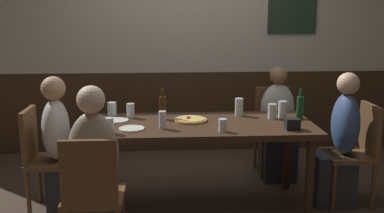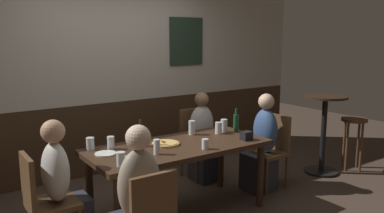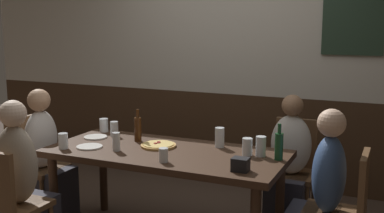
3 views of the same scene
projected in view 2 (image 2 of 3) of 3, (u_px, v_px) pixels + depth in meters
name	position (u px, v px, depth m)	size (l,w,h in m)	color
wall_back	(111.00, 75.00, 5.15)	(6.40, 0.13, 2.60)	#3D2819
dining_table	(179.00, 152.00, 3.92)	(1.84, 0.83, 0.74)	#382316
chair_head_west	(43.00, 199.00, 3.20)	(0.40, 0.40, 0.88)	brown
chair_right_far	(196.00, 139.00, 5.08)	(0.40, 0.40, 0.88)	brown
chair_head_east	(272.00, 147.00, 4.70)	(0.40, 0.40, 0.88)	brown
person_head_west	(63.00, 196.00, 3.30)	(0.37, 0.34, 1.15)	#2D2D38
person_right_far	(204.00, 143.00, 4.95)	(0.34, 0.37, 1.12)	#2D2D38
person_left_near	(137.00, 212.00, 2.96)	(0.34, 0.37, 1.19)	#2D2D38
person_head_east	(262.00, 150.00, 4.61)	(0.37, 0.34, 1.16)	#2D2D38
pizza	(166.00, 143.00, 3.91)	(0.28, 0.28, 0.03)	tan
highball_clear	(219.00, 129.00, 4.34)	(0.08, 0.08, 0.13)	silver
pint_glass_pale	(121.00, 160.00, 3.26)	(0.07, 0.07, 0.12)	silver
beer_glass_tall	(111.00, 144.00, 3.75)	(0.07, 0.07, 0.13)	silver
beer_glass_half	(205.00, 145.00, 3.75)	(0.07, 0.07, 0.10)	silver
pint_glass_amber	(224.00, 126.00, 4.41)	(0.07, 0.07, 0.15)	silver
pint_glass_stout	(192.00, 129.00, 4.30)	(0.07, 0.07, 0.16)	silver
tumbler_water	(90.00, 144.00, 3.73)	(0.08, 0.08, 0.12)	silver
tumbler_short	(157.00, 147.00, 3.58)	(0.06, 0.06, 0.14)	silver
beer_bottle_green	(236.00, 122.00, 4.45)	(0.06, 0.06, 0.26)	#194723
beer_bottle_brown	(141.00, 136.00, 3.83)	(0.06, 0.06, 0.27)	#42230F
plate_white_large	(133.00, 159.00, 3.44)	(0.20, 0.20, 0.01)	white
plate_white_small	(105.00, 154.00, 3.59)	(0.20, 0.20, 0.01)	white
condiment_caddy	(246.00, 136.00, 4.08)	(0.11, 0.09, 0.09)	black
side_bar_table	(324.00, 128.00, 5.15)	(0.56, 0.56, 1.05)	black
bar_stool	(354.00, 129.00, 5.29)	(0.34, 0.34, 0.72)	#513521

